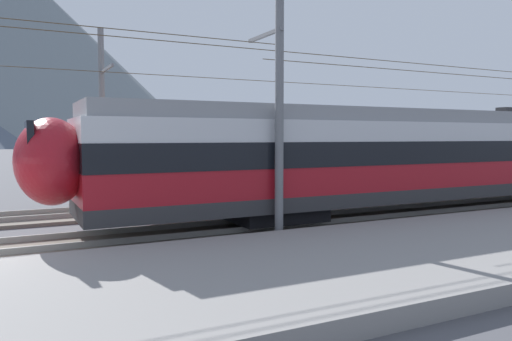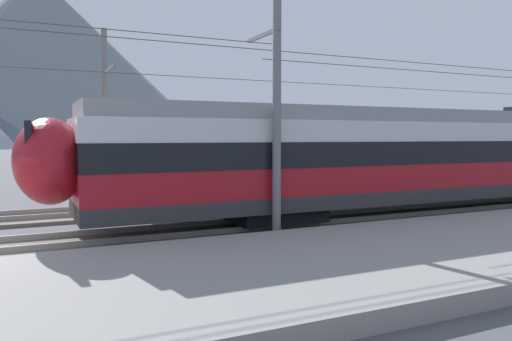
% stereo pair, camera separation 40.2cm
% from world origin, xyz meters
% --- Properties ---
extents(train_near_platform, '(32.59, 3.00, 4.27)m').
position_xyz_m(train_near_platform, '(18.18, 1.32, 2.23)').
color(train_near_platform, '#2D2D30').
rests_on(train_near_platform, track_near).
extents(train_far_track, '(32.55, 2.98, 4.27)m').
position_xyz_m(train_far_track, '(21.70, 6.38, 2.23)').
color(train_far_track, '#2D2D30').
rests_on(train_far_track, track_far).
extents(catenary_mast_mid, '(45.02, 2.00, 8.08)m').
position_xyz_m(catenary_mast_mid, '(8.38, -0.26, 4.19)').
color(catenary_mast_mid, slate).
rests_on(catenary_mast_mid, ground).
extents(catenary_mast_far_side, '(45.02, 2.56, 7.30)m').
position_xyz_m(catenary_mast_far_side, '(5.16, 8.45, 3.84)').
color(catenary_mast_far_side, slate).
rests_on(catenary_mast_far_side, ground).
extents(mountain_central_peak, '(128.08, 128.08, 62.50)m').
position_xyz_m(mountain_central_peak, '(8.48, 187.81, 31.25)').
color(mountain_central_peak, slate).
rests_on(mountain_central_peak, ground).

